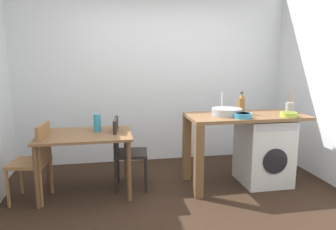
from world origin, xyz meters
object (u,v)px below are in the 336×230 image
object	(u,v)px
dining_table	(85,142)
chair_person_seat	(35,158)
washing_machine	(263,151)
bottle_tall_green	(241,104)
vase	(97,123)
mixing_bowl	(242,115)
colander	(288,114)
utensil_crock	(290,107)
chair_opposite	(125,149)

from	to	relation	value
dining_table	chair_person_seat	bearing A→B (deg)	-168.56
washing_machine	dining_table	bearing A→B (deg)	177.65
dining_table	bottle_tall_green	xyz separation A→B (m)	(1.96, -0.04, 0.41)
washing_machine	vase	distance (m)	2.17
chair_person_seat	vase	size ratio (longest dim) A/B	4.20
vase	washing_machine	bearing A→B (deg)	-5.21
washing_machine	bottle_tall_green	size ratio (longest dim) A/B	3.02
mixing_bowl	colander	bearing A→B (deg)	-1.94
colander	utensil_crock	bearing A→B (deg)	56.30
vase	utensil_crock	bearing A→B (deg)	-3.24
dining_table	washing_machine	bearing A→B (deg)	-2.35
chair_person_seat	utensil_crock	bearing A→B (deg)	-80.55
chair_person_seat	washing_machine	bearing A→B (deg)	-81.45
mixing_bowl	bottle_tall_green	bearing A→B (deg)	69.86
bottle_tall_green	mixing_bowl	xyz separation A→B (m)	(-0.09, -0.25, -0.09)
dining_table	colander	world-z (taller)	colander
chair_opposite	vase	bearing A→B (deg)	-91.71
bottle_tall_green	vase	distance (m)	1.83
chair_person_seat	chair_opposite	bearing A→B (deg)	-72.47
washing_machine	vase	xyz separation A→B (m)	(-2.12, 0.19, 0.42)
utensil_crock	colander	distance (m)	0.33
washing_machine	colander	world-z (taller)	colander
mixing_bowl	vase	distance (m)	1.76
mixing_bowl	colander	distance (m)	0.59
dining_table	utensil_crock	distance (m)	2.66
chair_person_seat	colander	xyz separation A→B (m)	(3.00, -0.20, 0.44)
chair_person_seat	mixing_bowl	xyz separation A→B (m)	(2.41, -0.18, 0.45)
dining_table	mixing_bowl	distance (m)	1.91
chair_opposite	chair_person_seat	bearing A→B (deg)	-74.93
colander	vase	size ratio (longest dim) A/B	0.93
utensil_crock	dining_table	bearing A→B (deg)	179.11
chair_person_seat	washing_machine	xyz separation A→B (m)	(2.82, 0.02, -0.08)
chair_person_seat	mixing_bowl	size ratio (longest dim) A/B	4.07
chair_person_seat	chair_opposite	world-z (taller)	same
dining_table	mixing_bowl	xyz separation A→B (m)	(1.87, -0.29, 0.31)
chair_person_seat	colander	distance (m)	3.04
washing_machine	colander	size ratio (longest dim) A/B	4.30
chair_person_seat	mixing_bowl	world-z (taller)	mixing_bowl
colander	vase	bearing A→B (deg)	169.90
mixing_bowl	utensil_crock	distance (m)	0.81
washing_machine	mixing_bowl	xyz separation A→B (m)	(-0.40, -0.20, 0.52)
chair_person_seat	mixing_bowl	distance (m)	2.46
bottle_tall_green	utensil_crock	distance (m)	0.68
dining_table	utensil_crock	xyz separation A→B (m)	(2.64, -0.04, 0.35)
chair_opposite	bottle_tall_green	xyz separation A→B (m)	(1.48, -0.09, 0.54)
mixing_bowl	utensil_crock	world-z (taller)	utensil_crock
chair_opposite	dining_table	bearing A→B (deg)	-77.39
bottle_tall_green	vase	xyz separation A→B (m)	(-1.81, 0.14, -0.20)
chair_person_seat	chair_opposite	xyz separation A→B (m)	(1.02, 0.17, 0.00)
vase	chair_opposite	bearing A→B (deg)	-7.44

